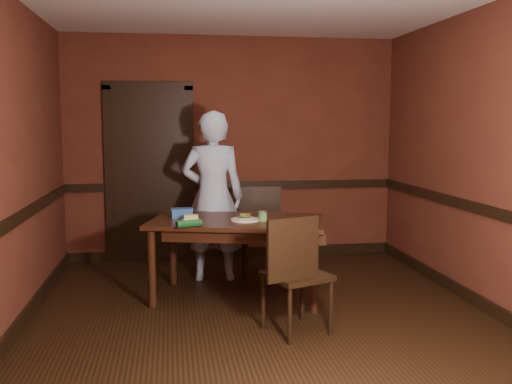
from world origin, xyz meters
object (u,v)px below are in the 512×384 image
object	(u,v)px
sauce_jar	(263,216)
cheese_saucer	(191,218)
dining_table	(238,259)
food_tub	(182,213)
chair_near	(297,273)
chair_far	(264,235)
sandwich_plate	(245,219)
person	(213,196)

from	to	relation	value
sauce_jar	cheese_saucer	size ratio (longest dim) A/B	0.56
dining_table	sauce_jar	size ratio (longest dim) A/B	16.86
food_tub	chair_near	bearing A→B (deg)	-57.58
chair_near	cheese_saucer	size ratio (longest dim) A/B	5.58
food_tub	sauce_jar	bearing A→B (deg)	-28.80
chair_near	food_tub	world-z (taller)	chair_near
chair_far	sauce_jar	size ratio (longest dim) A/B	10.23
chair_near	sandwich_plate	world-z (taller)	chair_near
chair_near	food_tub	distance (m)	1.49
food_tub	person	bearing A→B (deg)	50.59
dining_table	sandwich_plate	world-z (taller)	sandwich_plate
person	sandwich_plate	world-z (taller)	person
chair_near	sauce_jar	size ratio (longest dim) A/B	10.00
chair_far	cheese_saucer	xyz separation A→B (m)	(-0.78, -0.56, 0.29)
chair_far	sandwich_plate	world-z (taller)	chair_far
sandwich_plate	food_tub	distance (m)	0.64
person	sauce_jar	distance (m)	0.91
sandwich_plate	chair_far	bearing A→B (deg)	65.95
dining_table	sauce_jar	world-z (taller)	sauce_jar
sauce_jar	food_tub	xyz separation A→B (m)	(-0.74, 0.33, -0.00)
sandwich_plate	chair_near	bearing A→B (deg)	-71.42
dining_table	chair_far	distance (m)	0.66
cheese_saucer	sauce_jar	bearing A→B (deg)	-11.25
cheese_saucer	food_tub	world-z (taller)	food_tub
chair_far	food_tub	xyz separation A→B (m)	(-0.86, -0.36, 0.31)
sandwich_plate	cheese_saucer	size ratio (longest dim) A/B	1.54
sandwich_plate	cheese_saucer	bearing A→B (deg)	171.62
chair_near	person	size ratio (longest dim) A/B	0.54
dining_table	person	bearing A→B (deg)	119.94
chair_near	person	bearing A→B (deg)	-93.56
chair_far	chair_near	world-z (taller)	chair_far
dining_table	chair_near	bearing A→B (deg)	-54.88
person	cheese_saucer	xyz separation A→B (m)	(-0.26, -0.69, -0.11)
dining_table	food_tub	size ratio (longest dim) A/B	7.40
chair_near	food_tub	xyz separation A→B (m)	(-0.88, 1.16, 0.32)
person	sandwich_plate	bearing A→B (deg)	115.65
chair_far	chair_near	size ratio (longest dim) A/B	1.02
chair_far	food_tub	distance (m)	0.99
chair_far	chair_near	bearing A→B (deg)	-86.68
dining_table	cheese_saucer	size ratio (longest dim) A/B	9.41
sandwich_plate	sauce_jar	bearing A→B (deg)	-19.79
chair_far	person	xyz separation A→B (m)	(-0.53, 0.12, 0.40)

